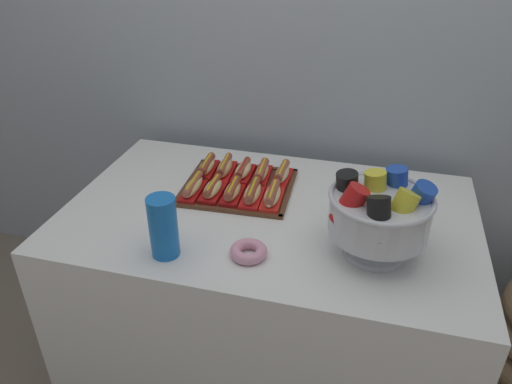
{
  "coord_description": "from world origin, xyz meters",
  "views": [
    {
      "loc": [
        0.33,
        -1.43,
        1.72
      ],
      "look_at": [
        -0.04,
        -0.01,
        0.86
      ],
      "focal_mm": 34.43,
      "sensor_mm": 36.0,
      "label": 1
    }
  ],
  "objects_px": {
    "hot_dog_8": "(262,173)",
    "hot_dog_1": "(213,189)",
    "serving_tray": "(238,187)",
    "punch_bowl": "(379,212)",
    "hot_dog_0": "(193,187)",
    "hot_dog_9": "(281,174)",
    "hot_dog_2": "(233,191)",
    "hot_dog_4": "(273,196)",
    "hot_dog_7": "(243,171)",
    "hot_dog_3": "(253,194)",
    "hot_dog_6": "(225,168)",
    "donut": "(250,252)",
    "buffet_table": "(268,291)",
    "cup_stack": "(163,227)",
    "hot_dog_5": "(207,167)"
  },
  "relations": [
    {
      "from": "hot_dog_7",
      "to": "hot_dog_6",
      "type": "bearing_deg",
      "value": -177.45
    },
    {
      "from": "hot_dog_5",
      "to": "punch_bowl",
      "type": "xyz_separation_m",
      "value": [
        0.68,
        -0.35,
        0.12
      ]
    },
    {
      "from": "buffet_table",
      "to": "hot_dog_5",
      "type": "xyz_separation_m",
      "value": [
        -0.3,
        0.2,
        0.4
      ]
    },
    {
      "from": "hot_dog_2",
      "to": "hot_dog_3",
      "type": "height_order",
      "value": "hot_dog_3"
    },
    {
      "from": "hot_dog_3",
      "to": "hot_dog_7",
      "type": "distance_m",
      "value": 0.18
    },
    {
      "from": "hot_dog_1",
      "to": "donut",
      "type": "bearing_deg",
      "value": -53.49
    },
    {
      "from": "hot_dog_4",
      "to": "hot_dog_9",
      "type": "relative_size",
      "value": 1.09
    },
    {
      "from": "hot_dog_6",
      "to": "hot_dog_8",
      "type": "xyz_separation_m",
      "value": [
        0.15,
        0.01,
        -0.0
      ]
    },
    {
      "from": "hot_dog_0",
      "to": "donut",
      "type": "distance_m",
      "value": 0.43
    },
    {
      "from": "hot_dog_4",
      "to": "hot_dog_8",
      "type": "relative_size",
      "value": 0.99
    },
    {
      "from": "serving_tray",
      "to": "hot_dog_2",
      "type": "bearing_deg",
      "value": -87.45
    },
    {
      "from": "hot_dog_4",
      "to": "hot_dog_7",
      "type": "distance_m",
      "value": 0.22
    },
    {
      "from": "hot_dog_7",
      "to": "hot_dog_5",
      "type": "bearing_deg",
      "value": -177.45
    },
    {
      "from": "hot_dog_3",
      "to": "hot_dog_5",
      "type": "bearing_deg",
      "value": 146.3
    },
    {
      "from": "hot_dog_3",
      "to": "hot_dog_4",
      "type": "xyz_separation_m",
      "value": [
        0.07,
        0.0,
        -0.0
      ]
    },
    {
      "from": "hot_dog_7",
      "to": "buffet_table",
      "type": "bearing_deg",
      "value": -53.11
    },
    {
      "from": "serving_tray",
      "to": "hot_dog_7",
      "type": "distance_m",
      "value": 0.09
    },
    {
      "from": "hot_dog_7",
      "to": "serving_tray",
      "type": "bearing_deg",
      "value": -87.45
    },
    {
      "from": "hot_dog_7",
      "to": "hot_dog_2",
      "type": "bearing_deg",
      "value": -87.45
    },
    {
      "from": "serving_tray",
      "to": "punch_bowl",
      "type": "relative_size",
      "value": 1.36
    },
    {
      "from": "hot_dog_7",
      "to": "hot_dog_9",
      "type": "bearing_deg",
      "value": 2.55
    },
    {
      "from": "serving_tray",
      "to": "donut",
      "type": "bearing_deg",
      "value": -68.37
    },
    {
      "from": "buffet_table",
      "to": "hot_dog_0",
      "type": "xyz_separation_m",
      "value": [
        -0.3,
        0.03,
        0.4
      ]
    },
    {
      "from": "hot_dog_0",
      "to": "hot_dog_9",
      "type": "relative_size",
      "value": 1.11
    },
    {
      "from": "punch_bowl",
      "to": "donut",
      "type": "distance_m",
      "value": 0.41
    },
    {
      "from": "buffet_table",
      "to": "hot_dog_1",
      "type": "height_order",
      "value": "hot_dog_1"
    },
    {
      "from": "hot_dog_8",
      "to": "hot_dog_9",
      "type": "xyz_separation_m",
      "value": [
        0.07,
        0.0,
        0.0
      ]
    },
    {
      "from": "hot_dog_3",
      "to": "hot_dog_6",
      "type": "height_order",
      "value": "hot_dog_6"
    },
    {
      "from": "serving_tray",
      "to": "hot_dog_6",
      "type": "relative_size",
      "value": 2.28
    },
    {
      "from": "hot_dog_0",
      "to": "hot_dog_7",
      "type": "bearing_deg",
      "value": 50.28
    },
    {
      "from": "hot_dog_0",
      "to": "hot_dog_7",
      "type": "distance_m",
      "value": 0.22
    },
    {
      "from": "hot_dog_8",
      "to": "hot_dog_1",
      "type": "bearing_deg",
      "value": -129.72
    },
    {
      "from": "serving_tray",
      "to": "hot_dog_4",
      "type": "relative_size",
      "value": 2.41
    },
    {
      "from": "hot_dog_0",
      "to": "hot_dog_9",
      "type": "distance_m",
      "value": 0.34
    },
    {
      "from": "hot_dog_1",
      "to": "donut",
      "type": "xyz_separation_m",
      "value": [
        0.23,
        -0.31,
        -0.02
      ]
    },
    {
      "from": "serving_tray",
      "to": "buffet_table",
      "type": "bearing_deg",
      "value": -39.33
    },
    {
      "from": "hot_dog_1",
      "to": "hot_dog_2",
      "type": "distance_m",
      "value": 0.08
    },
    {
      "from": "serving_tray",
      "to": "hot_dog_7",
      "type": "bearing_deg",
      "value": 92.55
    },
    {
      "from": "hot_dog_3",
      "to": "hot_dog_7",
      "type": "relative_size",
      "value": 1.06
    },
    {
      "from": "cup_stack",
      "to": "hot_dog_6",
      "type": "bearing_deg",
      "value": 87.79
    },
    {
      "from": "hot_dog_8",
      "to": "buffet_table",
      "type": "bearing_deg",
      "value": -69.13
    },
    {
      "from": "buffet_table",
      "to": "hot_dog_1",
      "type": "relative_size",
      "value": 9.46
    },
    {
      "from": "hot_dog_0",
      "to": "hot_dog_7",
      "type": "xyz_separation_m",
      "value": [
        0.14,
        0.17,
        -0.0
      ]
    },
    {
      "from": "hot_dog_2",
      "to": "hot_dog_0",
      "type": "bearing_deg",
      "value": -177.45
    },
    {
      "from": "hot_dog_4",
      "to": "hot_dog_8",
      "type": "xyz_separation_m",
      "value": [
        -0.08,
        0.16,
        0.0
      ]
    },
    {
      "from": "hot_dog_2",
      "to": "hot_dog_4",
      "type": "xyz_separation_m",
      "value": [
        0.15,
        0.01,
        -0.0
      ]
    },
    {
      "from": "buffet_table",
      "to": "hot_dog_7",
      "type": "height_order",
      "value": "hot_dog_7"
    },
    {
      "from": "hot_dog_0",
      "to": "hot_dog_8",
      "type": "distance_m",
      "value": 0.28
    },
    {
      "from": "hot_dog_0",
      "to": "hot_dog_5",
      "type": "distance_m",
      "value": 0.17
    },
    {
      "from": "hot_dog_2",
      "to": "punch_bowl",
      "type": "xyz_separation_m",
      "value": [
        0.52,
        -0.2,
        0.12
      ]
    }
  ]
}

